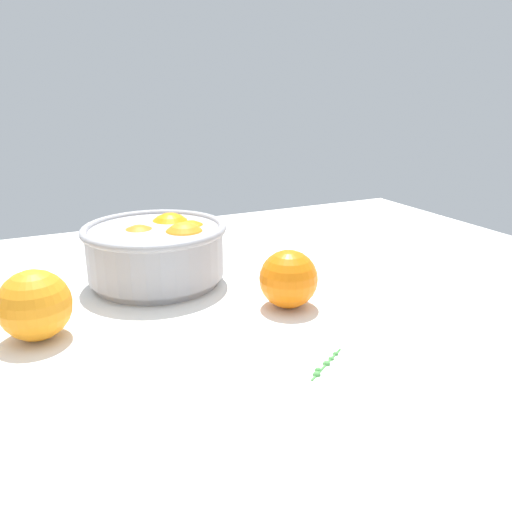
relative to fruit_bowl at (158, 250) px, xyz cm
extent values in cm
cube|color=white|center=(7.92, -15.36, -6.66)|extent=(127.84, 102.69, 3.00)
cylinder|color=#99999E|center=(-0.43, -0.16, -4.56)|extent=(18.96, 18.96, 1.20)
cylinder|color=#99999E|center=(-0.43, -0.16, -0.27)|extent=(20.61, 20.61, 7.36)
torus|color=#99999E|center=(-0.43, -0.16, 3.41)|extent=(21.81, 21.81, 1.20)
sphere|color=orange|center=(5.29, -0.29, 0.58)|extent=(6.91, 6.91, 6.91)
sphere|color=orange|center=(3.24, 3.92, 0.67)|extent=(7.80, 7.80, 7.80)
sphere|color=orange|center=(-2.93, 4.40, -0.13)|extent=(7.11, 7.11, 7.11)
sphere|color=orange|center=(-2.56, 0.70, 0.18)|extent=(7.60, 7.60, 7.60)
sphere|color=orange|center=(-1.92, -5.36, -0.24)|extent=(6.81, 6.81, 6.81)
sphere|color=orange|center=(3.24, -3.33, 1.03)|extent=(7.31, 7.31, 7.31)
sphere|color=orange|center=(-18.40, -12.47, -0.86)|extent=(8.59, 8.59, 8.59)
sphere|color=orange|center=(13.34, -17.19, -1.14)|extent=(8.04, 8.04, 8.04)
cylinder|color=#479043|center=(9.46, -32.86, -5.01)|extent=(6.64, 4.54, 0.30)
sphere|color=#479043|center=(7.30, -34.29, -4.86)|extent=(0.87, 0.87, 0.87)
sphere|color=#479043|center=(8.38, -33.58, -4.86)|extent=(0.74, 0.74, 0.74)
sphere|color=#479043|center=(9.46, -32.86, -4.86)|extent=(0.86, 0.86, 0.86)
sphere|color=#479043|center=(10.54, -32.15, -4.86)|extent=(0.67, 0.67, 0.67)
sphere|color=#479043|center=(11.62, -31.43, -4.86)|extent=(0.67, 0.67, 0.67)
camera|label=1|loc=(-19.04, -74.35, 23.65)|focal=36.11mm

